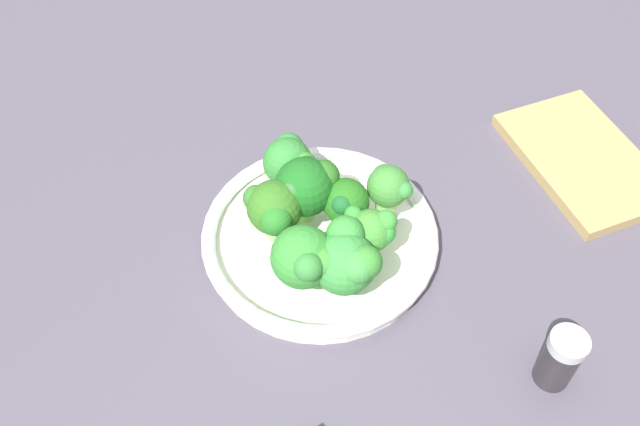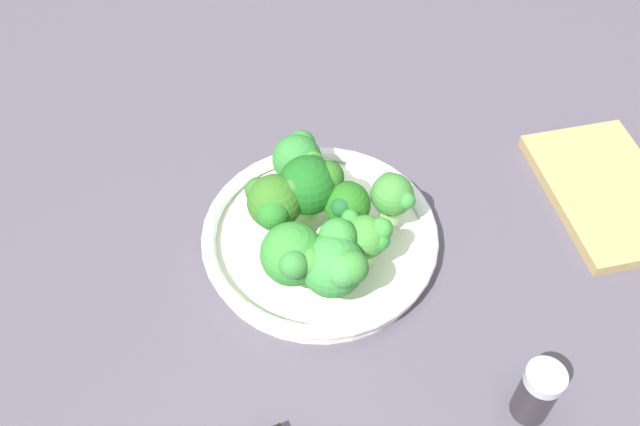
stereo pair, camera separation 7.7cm
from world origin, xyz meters
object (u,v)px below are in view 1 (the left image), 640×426
broccoli_floret_4 (345,203)px  broccoli_floret_5 (373,231)px  broccoli_floret_6 (274,209)px  bowl (320,237)px  broccoli_floret_3 (307,185)px  cutting_board (583,160)px  broccoli_floret_2 (305,258)px  pepper_shaker (560,359)px  broccoli_floret_1 (348,260)px  broccoli_floret_7 (388,187)px  broccoli_floret_0 (289,161)px

broccoli_floret_4 → broccoli_floret_5: 4.95cm
broccoli_floret_6 → broccoli_floret_4: bearing=-80.4°
bowl → broccoli_floret_3: 7.03cm
broccoli_floret_3 → cutting_board: 37.70cm
broccoli_floret_2 → broccoli_floret_6: same height
cutting_board → pepper_shaker: bearing=159.5°
broccoli_floret_6 → broccoli_floret_1: bearing=-131.9°
broccoli_floret_2 → pepper_shaker: bearing=-112.1°
broccoli_floret_6 → broccoli_floret_5: bearing=-104.9°
broccoli_floret_3 → broccoli_floret_7: size_ratio=1.24×
broccoli_floret_0 → broccoli_floret_3: size_ratio=0.87×
pepper_shaker → bowl: bearing=53.2°
broccoli_floret_1 → pepper_shaker: broccoli_floret_1 is taller
broccoli_floret_3 → cutting_board: bearing=-74.5°
bowl → broccoli_floret_6: bearing=96.8°
bowl → broccoli_floret_7: size_ratio=4.07×
broccoli_floret_3 → broccoli_floret_5: (-5.79, -6.94, -0.98)cm
broccoli_floret_4 → pepper_shaker: broccoli_floret_4 is taller
bowl → broccoli_floret_2: 9.53cm
broccoli_floret_5 → broccoli_floret_2: bearing=117.6°
broccoli_floret_3 → broccoli_floret_7: 9.22cm
broccoli_floret_0 → pepper_shaker: broccoli_floret_0 is taller
bowl → broccoli_floret_2: bearing=166.4°
broccoli_floret_4 → broccoli_floret_0: bearing=45.5°
broccoli_floret_0 → broccoli_floret_3: broccoli_floret_3 is taller
broccoli_floret_1 → pepper_shaker: (-9.85, -20.52, -3.64)cm
broccoli_floret_4 → broccoli_floret_7: 5.37cm
pepper_shaker → broccoli_floret_3: bearing=51.3°
pepper_shaker → broccoli_floret_1: bearing=64.4°
broccoli_floret_1 → cutting_board: 37.87cm
bowl → broccoli_floret_7: bearing=-70.8°
broccoli_floret_1 → broccoli_floret_3: broccoli_floret_3 is taller
broccoli_floret_6 → cutting_board: (12.87, -39.28, -6.85)cm
broccoli_floret_2 → pepper_shaker: broccoli_floret_2 is taller
broccoli_floret_2 → broccoli_floret_4: size_ratio=1.21×
broccoli_floret_3 → cutting_board: (9.88, -35.67, -7.19)cm
broccoli_floret_4 → cutting_board: (11.56, -31.48, -6.02)cm
pepper_shaker → broccoli_floret_0: bearing=47.8°
pepper_shaker → cutting_board: bearing=-20.5°
broccoli_floret_2 → broccoli_floret_7: broccoli_floret_2 is taller
broccoli_floret_3 → broccoli_floret_4: (-1.68, -4.19, -1.18)cm
broccoli_floret_2 → broccoli_floret_3: broccoli_floret_3 is taller
broccoli_floret_5 → cutting_board: size_ratio=0.30×
bowl → broccoli_floret_0: 9.58cm
broccoli_floret_4 → pepper_shaker: bearing=-131.5°
broccoli_floret_0 → broccoli_floret_2: broccoli_floret_2 is taller
broccoli_floret_4 → broccoli_floret_7: bearing=-68.2°
broccoli_floret_2 → bowl: bearing=-13.6°
broccoli_floret_4 → broccoli_floret_6: bearing=99.6°
bowl → cutting_board: size_ratio=1.26×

